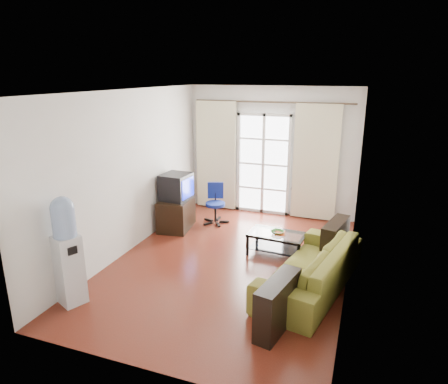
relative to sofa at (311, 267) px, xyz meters
The scene contains 20 objects.
floor 1.40m from the sofa, 165.28° to the left, with size 5.20×5.20×0.00m, color maroon.
ceiling 2.74m from the sofa, 165.28° to the left, with size 5.20×5.20×0.00m, color white.
wall_back 3.39m from the sofa, 114.14° to the left, with size 3.60×0.02×2.70m, color silver.
wall_front 2.81m from the sofa, 120.38° to the right, with size 3.60×0.02×2.70m, color silver.
wall_left 3.30m from the sofa, behind, with size 0.02×5.20×2.70m, color silver.
wall_right 1.18m from the sofa, 35.93° to the left, with size 0.02×5.20×2.70m, color silver.
french_door 3.33m from the sofa, 116.96° to the left, with size 1.16×0.06×2.15m.
curtain_rod 3.75m from the sofa, 114.89° to the left, with size 0.04×0.04×3.30m, color #4C3F2D.
curtain_left 3.89m from the sofa, 131.72° to the left, with size 0.90×0.07×2.35m, color beige.
curtain_right 2.98m from the sofa, 97.47° to the left, with size 0.90×0.07×2.35m, color beige.
radiator 2.89m from the sofa, 100.37° to the left, with size 0.64×0.12×0.64m, color gray.
sofa is the anchor object (origin of this frame).
coffee_table 1.14m from the sofa, 127.58° to the left, with size 0.96×0.60×0.38m.
bowl 1.13m from the sofa, 127.43° to the left, with size 0.27×0.27×0.05m, color #318747.
book 1.15m from the sofa, 129.06° to the left, with size 0.19×0.24×0.02m, color #B31626.
remote 1.13m from the sofa, 127.16° to the left, with size 0.17×0.05×0.02m, color black.
tv_stand 3.14m from the sofa, 153.54° to the left, with size 0.55×0.82×0.60m, color black.
crt_tv 3.19m from the sofa, 153.61° to the left, with size 0.58×0.57×0.50m.
task_chair 2.94m from the sofa, 138.54° to the left, with size 0.71×0.71×0.81m.
water_cooler 3.30m from the sofa, 153.25° to the right, with size 0.40×0.40×1.48m.
Camera 1 is at (1.91, -5.54, 2.95)m, focal length 32.00 mm.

